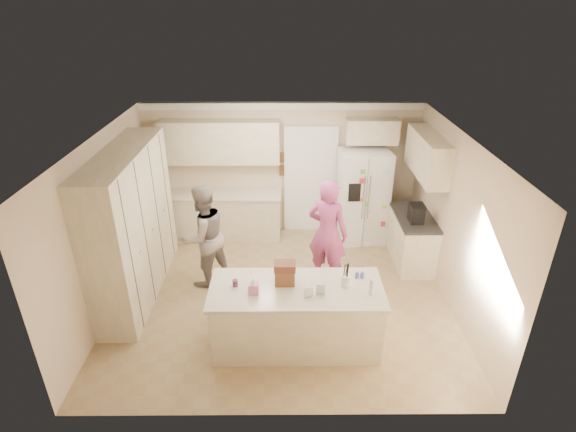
{
  "coord_description": "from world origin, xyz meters",
  "views": [
    {
      "loc": [
        0.06,
        -5.92,
        4.37
      ],
      "look_at": [
        0.1,
        0.35,
        1.25
      ],
      "focal_mm": 28.0,
      "sensor_mm": 36.0,
      "label": 1
    }
  ],
  "objects_px": {
    "refrigerator": "(362,197)",
    "dollhouse_body": "(285,276)",
    "utensil_crock": "(346,281)",
    "island_base": "(296,317)",
    "tissue_box": "(254,288)",
    "coffee_maker": "(416,213)",
    "teen_boy": "(203,236)",
    "teen_girl": "(328,233)"
  },
  "relations": [
    {
      "from": "tissue_box",
      "to": "teen_girl",
      "type": "distance_m",
      "value": 1.94
    },
    {
      "from": "refrigerator",
      "to": "teen_girl",
      "type": "height_order",
      "value": "teen_girl"
    },
    {
      "from": "dollhouse_body",
      "to": "teen_girl",
      "type": "xyz_separation_m",
      "value": [
        0.69,
        1.4,
        -0.12
      ]
    },
    {
      "from": "tissue_box",
      "to": "teen_girl",
      "type": "bearing_deg",
      "value": 55.8
    },
    {
      "from": "refrigerator",
      "to": "utensil_crock",
      "type": "xyz_separation_m",
      "value": [
        -0.67,
        -2.91,
        0.1
      ]
    },
    {
      "from": "island_base",
      "to": "teen_girl",
      "type": "bearing_deg",
      "value": 70.3
    },
    {
      "from": "utensil_crock",
      "to": "teen_girl",
      "type": "relative_size",
      "value": 0.08
    },
    {
      "from": "refrigerator",
      "to": "teen_boy",
      "type": "xyz_separation_m",
      "value": [
        -2.78,
        -1.47,
        -0.03
      ]
    },
    {
      "from": "refrigerator",
      "to": "utensil_crock",
      "type": "relative_size",
      "value": 12.0
    },
    {
      "from": "coffee_maker",
      "to": "teen_boy",
      "type": "height_order",
      "value": "teen_boy"
    },
    {
      "from": "teen_boy",
      "to": "coffee_maker",
      "type": "bearing_deg",
      "value": 144.09
    },
    {
      "from": "utensil_crock",
      "to": "dollhouse_body",
      "type": "xyz_separation_m",
      "value": [
        -0.8,
        0.05,
        0.04
      ]
    },
    {
      "from": "teen_boy",
      "to": "refrigerator",
      "type": "bearing_deg",
      "value": 165.31
    },
    {
      "from": "coffee_maker",
      "to": "teen_girl",
      "type": "distance_m",
      "value": 1.57
    },
    {
      "from": "teen_boy",
      "to": "teen_girl",
      "type": "distance_m",
      "value": 2.0
    },
    {
      "from": "teen_girl",
      "to": "island_base",
      "type": "bearing_deg",
      "value": 96.8
    },
    {
      "from": "coffee_maker",
      "to": "dollhouse_body",
      "type": "distance_m",
      "value": 2.84
    },
    {
      "from": "teen_boy",
      "to": "island_base",
      "type": "bearing_deg",
      "value": 91.8
    },
    {
      "from": "utensil_crock",
      "to": "refrigerator",
      "type": "bearing_deg",
      "value": 76.97
    },
    {
      "from": "refrigerator",
      "to": "teen_boy",
      "type": "relative_size",
      "value": 1.03
    },
    {
      "from": "refrigerator",
      "to": "coffee_maker",
      "type": "distance_m",
      "value": 1.3
    },
    {
      "from": "refrigerator",
      "to": "dollhouse_body",
      "type": "xyz_separation_m",
      "value": [
        -1.47,
        -2.86,
        0.14
      ]
    },
    {
      "from": "refrigerator",
      "to": "dollhouse_body",
      "type": "bearing_deg",
      "value": -121.68
    },
    {
      "from": "island_base",
      "to": "tissue_box",
      "type": "bearing_deg",
      "value": -169.7
    },
    {
      "from": "refrigerator",
      "to": "tissue_box",
      "type": "relative_size",
      "value": 12.86
    },
    {
      "from": "refrigerator",
      "to": "coffee_maker",
      "type": "xyz_separation_m",
      "value": [
        0.73,
        -1.06,
        0.17
      ]
    },
    {
      "from": "island_base",
      "to": "tissue_box",
      "type": "distance_m",
      "value": 0.79
    },
    {
      "from": "refrigerator",
      "to": "utensil_crock",
      "type": "bearing_deg",
      "value": -107.47
    },
    {
      "from": "utensil_crock",
      "to": "dollhouse_body",
      "type": "bearing_deg",
      "value": 176.42
    },
    {
      "from": "coffee_maker",
      "to": "utensil_crock",
      "type": "height_order",
      "value": "coffee_maker"
    },
    {
      "from": "utensil_crock",
      "to": "teen_boy",
      "type": "xyz_separation_m",
      "value": [
        -2.11,
        1.45,
        -0.13
      ]
    },
    {
      "from": "utensil_crock",
      "to": "island_base",
      "type": "bearing_deg",
      "value": -175.6
    },
    {
      "from": "refrigerator",
      "to": "tissue_box",
      "type": "height_order",
      "value": "refrigerator"
    },
    {
      "from": "teen_girl",
      "to": "teen_boy",
      "type": "bearing_deg",
      "value": 26.59
    },
    {
      "from": "refrigerator",
      "to": "tissue_box",
      "type": "bearing_deg",
      "value": -125.9
    },
    {
      "from": "tissue_box",
      "to": "teen_girl",
      "type": "xyz_separation_m",
      "value": [
        1.09,
        1.6,
        -0.08
      ]
    },
    {
      "from": "tissue_box",
      "to": "teen_girl",
      "type": "relative_size",
      "value": 0.08
    },
    {
      "from": "tissue_box",
      "to": "teen_boy",
      "type": "relative_size",
      "value": 0.08
    },
    {
      "from": "teen_boy",
      "to": "teen_girl",
      "type": "xyz_separation_m",
      "value": [
        2.0,
        0.0,
        0.05
      ]
    },
    {
      "from": "coffee_maker",
      "to": "teen_boy",
      "type": "distance_m",
      "value": 3.54
    },
    {
      "from": "refrigerator",
      "to": "island_base",
      "type": "bearing_deg",
      "value": -118.52
    },
    {
      "from": "island_base",
      "to": "tissue_box",
      "type": "xyz_separation_m",
      "value": [
        -0.55,
        -0.1,
        0.56
      ]
    }
  ]
}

